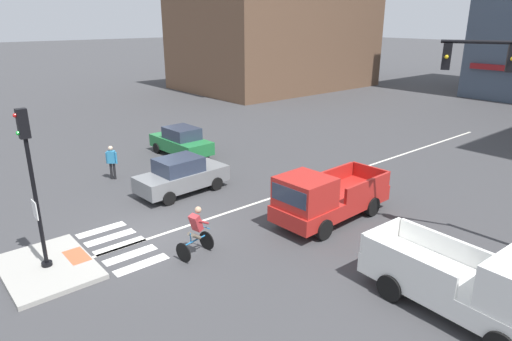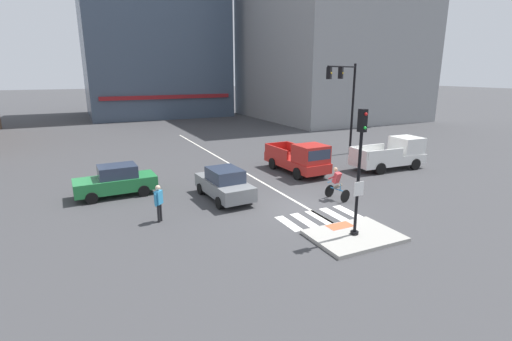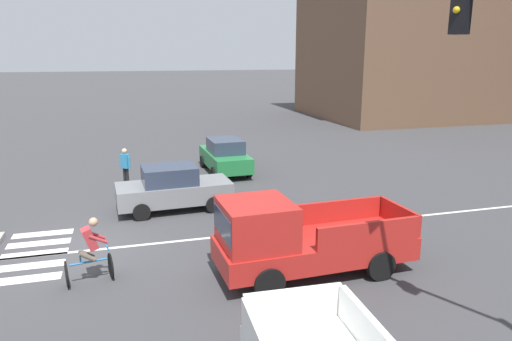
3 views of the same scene
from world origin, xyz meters
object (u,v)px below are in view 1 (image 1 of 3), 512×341
(pickup_truck_white_cross_right, at_px, (477,288))
(car_grey_westbound_near, at_px, (181,175))
(car_green_cross_left, at_px, (181,141))
(signal_pole, at_px, (32,176))
(cyclist, at_px, (196,231))
(pickup_truck_red_eastbound_mid, at_px, (324,198))
(pedestrian_at_curb_left, at_px, (112,160))

(pickup_truck_white_cross_right, bearing_deg, car_grey_westbound_near, -175.47)
(car_green_cross_left, bearing_deg, car_grey_westbound_near, -31.13)
(signal_pole, distance_m, cyclist, 5.15)
(car_green_cross_left, relative_size, cyclist, 2.47)
(signal_pole, relative_size, pickup_truck_red_eastbound_mid, 0.95)
(car_grey_westbound_near, bearing_deg, car_green_cross_left, 148.87)
(car_green_cross_left, bearing_deg, cyclist, -28.83)
(cyclist, bearing_deg, signal_pole, -118.52)
(signal_pole, distance_m, car_grey_westbound_near, 7.63)
(pedestrian_at_curb_left, bearing_deg, pickup_truck_white_cross_right, 9.19)
(pickup_truck_red_eastbound_mid, xyz_separation_m, pickup_truck_white_cross_right, (6.47, -1.52, 0.00))
(cyclist, distance_m, pedestrian_at_curb_left, 8.87)
(car_grey_westbound_near, bearing_deg, pickup_truck_red_eastbound_mid, 22.21)
(car_green_cross_left, height_order, pickup_truck_white_cross_right, pickup_truck_white_cross_right)
(car_grey_westbound_near, bearing_deg, signal_pole, -66.14)
(cyclist, bearing_deg, car_grey_westbound_near, 153.48)
(car_grey_westbound_near, xyz_separation_m, car_green_cross_left, (-4.96, 2.99, 0.00))
(pickup_truck_red_eastbound_mid, bearing_deg, cyclist, -101.16)
(pedestrian_at_curb_left, bearing_deg, pickup_truck_red_eastbound_mid, 22.91)
(signal_pole, height_order, pickup_truck_white_cross_right, signal_pole)
(car_grey_westbound_near, relative_size, car_green_cross_left, 1.01)
(car_green_cross_left, relative_size, pedestrian_at_curb_left, 2.49)
(car_green_cross_left, xyz_separation_m, pickup_truck_red_eastbound_mid, (11.12, -0.48, 0.17))
(car_grey_westbound_near, xyz_separation_m, pickup_truck_white_cross_right, (12.63, 1.00, 0.17))
(car_grey_westbound_near, distance_m, pickup_truck_white_cross_right, 12.67)
(pickup_truck_red_eastbound_mid, bearing_deg, pedestrian_at_curb_left, -157.09)
(cyclist, bearing_deg, pickup_truck_red_eastbound_mid, 78.84)
(signal_pole, distance_m, pickup_truck_white_cross_right, 12.53)
(car_grey_westbound_near, relative_size, pickup_truck_white_cross_right, 0.81)
(car_grey_westbound_near, bearing_deg, pedestrian_at_curb_left, -155.94)
(pickup_truck_red_eastbound_mid, height_order, pedestrian_at_curb_left, pickup_truck_red_eastbound_mid)
(signal_pole, relative_size, car_green_cross_left, 1.18)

